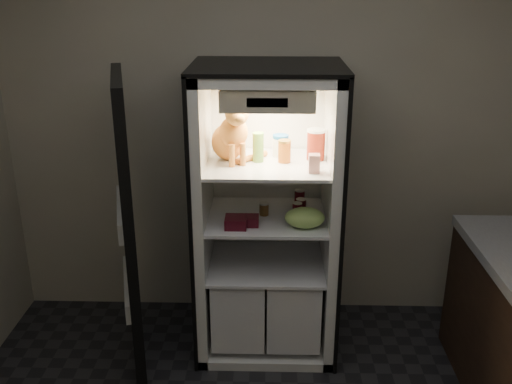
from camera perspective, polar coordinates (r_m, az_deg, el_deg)
room_shell at (r=2.11m, az=0.90°, el=0.53°), size 3.60×3.60×3.60m
refrigerator at (r=3.70m, az=1.08°, el=-4.10°), size 0.90×0.72×1.88m
fridge_door at (r=3.53m, az=-12.57°, el=-3.77°), size 0.28×0.86×1.85m
tabby_cat at (r=3.46m, az=-2.48°, el=5.66°), size 0.39×0.42×0.42m
parmesan_shaker at (r=3.46m, az=0.22°, el=4.51°), size 0.07×0.07×0.18m
mayo_tub at (r=3.57m, az=2.47°, el=4.65°), size 0.10×0.10×0.14m
salsa_jar at (r=3.46m, az=2.86°, el=4.10°), size 0.08×0.08×0.14m
pepper_jar at (r=3.52m, az=6.02°, el=4.75°), size 0.11×0.11×0.19m
cream_carton at (r=3.29m, az=5.83°, el=2.86°), size 0.06×0.06×0.11m
soda_can_a at (r=3.69m, az=4.38°, el=-0.71°), size 0.07×0.07×0.12m
soda_can_b at (r=3.57m, az=4.52°, el=-1.56°), size 0.06×0.06×0.12m
soda_can_c at (r=3.52m, az=4.14°, el=-1.92°), size 0.06×0.06×0.11m
condiment_jar at (r=3.58m, az=0.80°, el=-1.69°), size 0.06×0.06×0.08m
grape_bag at (r=3.42m, az=4.89°, el=-2.57°), size 0.24×0.18×0.12m
berry_box_left at (r=3.41m, az=-2.03°, el=-3.03°), size 0.13×0.13×0.06m
berry_box_right at (r=3.45m, az=-0.61°, el=-2.88°), size 0.11×0.11×0.05m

